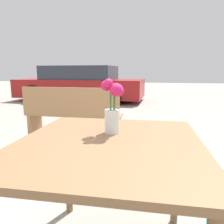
% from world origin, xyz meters
% --- Properties ---
extents(table_front, '(0.94, 1.02, 0.73)m').
position_xyz_m(table_front, '(0.00, 0.00, 0.64)').
color(table_front, brown).
rests_on(table_front, ground_plane).
extents(flower_vase, '(0.13, 0.13, 0.30)m').
position_xyz_m(flower_vase, '(-0.01, 0.14, 0.88)').
color(flower_vase, silver).
rests_on(flower_vase, table_front).
extents(bench_near, '(1.43, 0.37, 0.85)m').
position_xyz_m(bench_near, '(-0.97, 1.91, 0.45)').
color(bench_near, '#9E7047').
rests_on(bench_near, ground_plane).
extents(parked_car, '(4.60, 1.96, 1.26)m').
position_xyz_m(parked_car, '(-2.56, 6.65, 0.60)').
color(parked_car, maroon).
rests_on(parked_car, ground_plane).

